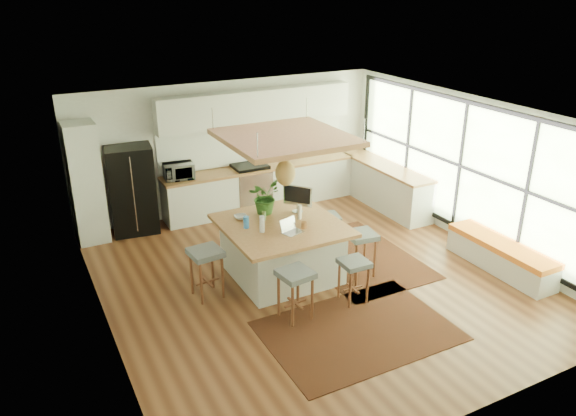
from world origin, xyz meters
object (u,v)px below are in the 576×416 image
island (282,250)px  stool_left_side (207,275)px  fridge (132,186)px  stool_right_back (327,233)px  monitor (298,197)px  stool_near_right (353,280)px  laptop (293,226)px  island_plant (265,200)px  microwave (179,170)px  stool_near_left (295,296)px  stool_right_front (360,255)px

island → stool_left_side: 1.32m
fridge → stool_right_back: size_ratio=2.45×
island → monitor: 0.91m
stool_near_right → stool_left_side: 2.24m
laptop → monitor: 0.85m
fridge → island_plant: size_ratio=2.86×
microwave → laptop: bearing=-70.7°
monitor → laptop: bearing=-72.5°
stool_right_back → island_plant: 1.42m
fridge → stool_right_back: (2.86, -2.45, -0.57)m
stool_right_back → stool_left_side: size_ratio=0.88×
stool_left_side → microwave: microwave is taller
stool_near_right → stool_right_back: stool_right_back is taller
stool_right_back → stool_near_right: bearing=-107.7°
fridge → island: 3.38m
island → monitor: monitor is taller
stool_near_left → island_plant: island_plant is taller
island → laptop: size_ratio=5.65×
stool_near_left → fridge: bearing=108.2°
stool_right_back → island_plant: island_plant is taller
stool_right_front → island_plant: bearing=137.1°
monitor → stool_near_right: bearing=-34.1°
island → monitor: (0.46, 0.31, 0.72)m
fridge → laptop: (1.73, -3.26, 0.12)m
stool_right_front → laptop: laptop is taller
stool_near_left → stool_near_right: (0.99, -0.00, 0.00)m
island → monitor: bearing=34.2°
stool_right_front → stool_near_left: bearing=-157.9°
island → stool_right_front: (1.16, -0.59, -0.11)m
fridge → stool_near_left: fridge is taller
stool_left_side → fridge: bearing=98.2°
stool_near_left → microwave: microwave is taller
stool_near_left → stool_right_front: bearing=22.1°
stool_near_right → stool_near_left: bearing=179.9°
fridge → stool_right_front: 4.54m
stool_right_front → monitor: 1.41m
laptop → stool_right_front: bearing=-27.2°
island → stool_right_front: size_ratio=2.43×
stool_right_back → microwave: size_ratio=1.22×
island → island_plant: (-0.05, 0.53, 0.70)m
stool_near_left → stool_right_front: same height
fridge → laptop: fridge is taller
stool_near_left → stool_near_right: bearing=-0.1°
stool_near_left → stool_right_back: 2.23m
stool_right_back → fridge: bearing=139.4°
stool_near_right → stool_right_back: (0.52, 1.64, 0.00)m
stool_right_front → island_plant: size_ratio=1.28×
stool_near_right → stool_right_back: size_ratio=0.99×
stool_near_right → island_plant: size_ratio=1.16×
monitor → stool_left_side: bearing=-117.4°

